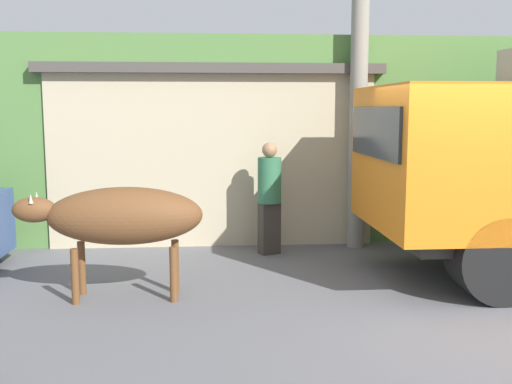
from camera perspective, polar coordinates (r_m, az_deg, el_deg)
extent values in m
plane|color=slate|center=(7.38, 20.03, -10.19)|extent=(60.00, 60.00, 0.00)
cube|color=#568442|center=(12.82, 9.07, 5.47)|extent=(32.00, 5.57, 3.41)
cube|color=#C6B793|center=(10.85, -4.22, 3.47)|extent=(5.24, 2.40, 2.79)
cube|color=#4C4742|center=(10.83, -4.30, 11.27)|extent=(5.54, 2.70, 0.16)
cube|color=orange|center=(8.20, 18.55, 3.16)|extent=(2.15, 2.48, 1.83)
cube|color=#232D38|center=(7.82, 11.21, 5.63)|extent=(0.04, 2.11, 0.64)
cylinder|color=black|center=(7.54, 21.81, -5.82)|extent=(1.03, 0.55, 1.03)
ellipsoid|color=brown|center=(7.16, -12.36, -2.23)|extent=(1.81, 0.68, 0.68)
ellipsoid|color=brown|center=(7.36, -20.36, -1.60)|extent=(0.51, 0.29, 0.29)
cone|color=#B7AD93|center=(7.23, -20.67, -0.60)|extent=(0.06, 0.06, 0.11)
cone|color=#B7AD93|center=(7.45, -20.18, -0.34)|extent=(0.06, 0.06, 0.11)
cylinder|color=brown|center=(7.23, -16.86, -7.72)|extent=(0.09, 0.09, 0.65)
cylinder|color=brown|center=(7.58, -16.25, -6.96)|extent=(0.09, 0.09, 0.65)
cylinder|color=brown|center=(7.07, -7.86, -7.79)|extent=(0.09, 0.09, 0.65)
cylinder|color=brown|center=(7.43, -7.69, -7.01)|extent=(0.09, 0.09, 0.65)
cube|color=#38332D|center=(9.27, 1.27, -3.47)|extent=(0.36, 0.30, 0.80)
cylinder|color=#33724C|center=(9.15, 1.29, 1.13)|extent=(0.47, 0.47, 0.70)
sphere|color=#A87A56|center=(9.11, 1.30, 4.03)|extent=(0.23, 0.23, 0.23)
cylinder|color=gray|center=(9.73, 9.83, 12.84)|extent=(0.28, 0.28, 6.17)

